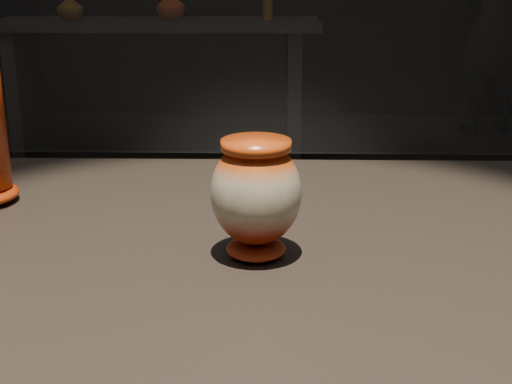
# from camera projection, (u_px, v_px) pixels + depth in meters

# --- Properties ---
(main_vase) EXTENTS (0.12, 0.12, 0.16)m
(main_vase) POSITION_uv_depth(u_px,v_px,m) (256.00, 194.00, 0.90)
(main_vase) COLOR maroon
(main_vase) RESTS_ON display_plinth
(back_shelf) EXTENTS (2.00, 0.60, 0.90)m
(back_shelf) POSITION_uv_depth(u_px,v_px,m) (158.00, 63.00, 4.45)
(back_shelf) COLOR black
(back_shelf) RESTS_ON ground
(back_vase_left) EXTENTS (0.21, 0.21, 0.16)m
(back_vase_left) POSITION_uv_depth(u_px,v_px,m) (70.00, 7.00, 4.30)
(back_vase_left) COLOR #9E6916
(back_vase_left) RESTS_ON back_shelf
(back_vase_mid) EXTENTS (0.19, 0.19, 0.18)m
(back_vase_mid) POSITION_uv_depth(u_px,v_px,m) (171.00, 5.00, 4.33)
(back_vase_mid) COLOR maroon
(back_vase_mid) RESTS_ON back_shelf
(back_vase_right) EXTENTS (0.06, 0.06, 0.12)m
(back_vase_right) POSITION_uv_depth(u_px,v_px,m) (268.00, 9.00, 4.36)
(back_vase_right) COLOR #9E6916
(back_vase_right) RESTS_ON back_shelf
(visitor) EXTENTS (0.69, 0.58, 1.62)m
(visitor) POSITION_uv_depth(u_px,v_px,m) (495.00, 23.00, 5.17)
(visitor) COLOR black
(visitor) RESTS_ON ground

